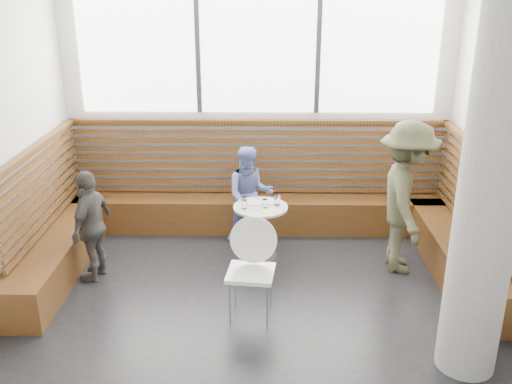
{
  "coord_description": "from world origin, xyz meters",
  "views": [
    {
      "loc": [
        0.1,
        -4.77,
        3.18
      ],
      "look_at": [
        0.0,
        1.0,
        1.0
      ],
      "focal_mm": 40.0,
      "sensor_mm": 36.0,
      "label": 1
    }
  ],
  "objects_px": {
    "child_back": "(250,195)",
    "child_left": "(92,225)",
    "cafe_chair": "(251,261)",
    "cafe_table": "(260,221)",
    "adult_man": "(406,198)",
    "concrete_column": "(490,194)"
  },
  "relations": [
    {
      "from": "child_back",
      "to": "child_left",
      "type": "xyz_separation_m",
      "value": [
        -1.71,
        -0.98,
        0.01
      ]
    },
    {
      "from": "cafe_chair",
      "to": "cafe_table",
      "type": "bearing_deg",
      "value": 92.81
    },
    {
      "from": "adult_man",
      "to": "child_back",
      "type": "bearing_deg",
      "value": 72.38
    },
    {
      "from": "adult_man",
      "to": "child_back",
      "type": "relative_size",
      "value": 1.41
    },
    {
      "from": "child_back",
      "to": "child_left",
      "type": "distance_m",
      "value": 1.97
    },
    {
      "from": "concrete_column",
      "to": "child_left",
      "type": "relative_size",
      "value": 2.53
    },
    {
      "from": "cafe_table",
      "to": "cafe_chair",
      "type": "xyz_separation_m",
      "value": [
        -0.08,
        -1.22,
        0.11
      ]
    },
    {
      "from": "cafe_chair",
      "to": "child_left",
      "type": "bearing_deg",
      "value": 165.0
    },
    {
      "from": "concrete_column",
      "to": "child_back",
      "type": "height_order",
      "value": "concrete_column"
    },
    {
      "from": "cafe_chair",
      "to": "adult_man",
      "type": "distance_m",
      "value": 1.99
    },
    {
      "from": "concrete_column",
      "to": "cafe_chair",
      "type": "xyz_separation_m",
      "value": [
        -1.89,
        0.81,
        -1.02
      ]
    },
    {
      "from": "cafe_table",
      "to": "child_back",
      "type": "height_order",
      "value": "child_back"
    },
    {
      "from": "concrete_column",
      "to": "cafe_chair",
      "type": "bearing_deg",
      "value": 156.85
    },
    {
      "from": "cafe_chair",
      "to": "concrete_column",
      "type": "bearing_deg",
      "value": -16.44
    },
    {
      "from": "child_left",
      "to": "cafe_chair",
      "type": "bearing_deg",
      "value": 81.05
    },
    {
      "from": "cafe_chair",
      "to": "child_back",
      "type": "relative_size",
      "value": 0.79
    },
    {
      "from": "cafe_table",
      "to": "adult_man",
      "type": "bearing_deg",
      "value": -8.57
    },
    {
      "from": "child_left",
      "to": "child_back",
      "type": "bearing_deg",
      "value": 132.65
    },
    {
      "from": "concrete_column",
      "to": "child_left",
      "type": "xyz_separation_m",
      "value": [
        -3.65,
        1.51,
        -0.97
      ]
    },
    {
      "from": "child_left",
      "to": "cafe_table",
      "type": "bearing_deg",
      "value": 118.33
    },
    {
      "from": "adult_man",
      "to": "child_left",
      "type": "bearing_deg",
      "value": 98.83
    },
    {
      "from": "cafe_chair",
      "to": "child_left",
      "type": "height_order",
      "value": "child_left"
    }
  ]
}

